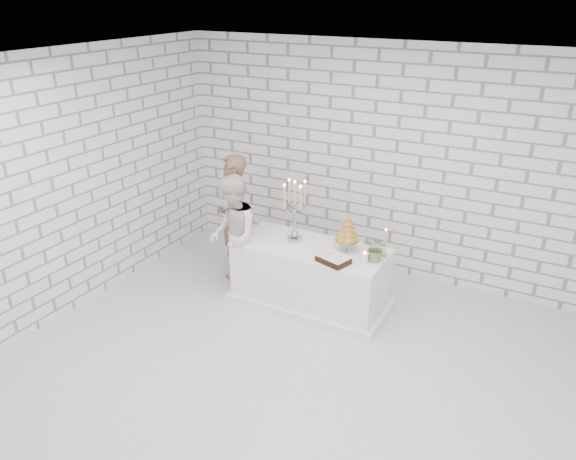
{
  "coord_description": "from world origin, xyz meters",
  "views": [
    {
      "loc": [
        2.04,
        -4.14,
        3.59
      ],
      "look_at": [
        -0.7,
        0.93,
        1.05
      ],
      "focal_mm": 34.92,
      "sensor_mm": 36.0,
      "label": 1
    }
  ],
  "objects_px": {
    "croquembouche": "(347,233)",
    "cake_table": "(311,275)",
    "groom": "(233,217)",
    "bride": "(233,237)",
    "candelabra": "(295,211)"
  },
  "relations": [
    {
      "from": "cake_table",
      "to": "bride",
      "type": "relative_size",
      "value": 1.16
    },
    {
      "from": "bride",
      "to": "croquembouche",
      "type": "height_order",
      "value": "bride"
    },
    {
      "from": "cake_table",
      "to": "croquembouche",
      "type": "height_order",
      "value": "croquembouche"
    },
    {
      "from": "croquembouche",
      "to": "cake_table",
      "type": "bearing_deg",
      "value": -166.62
    },
    {
      "from": "cake_table",
      "to": "croquembouche",
      "type": "distance_m",
      "value": 0.73
    },
    {
      "from": "groom",
      "to": "bride",
      "type": "xyz_separation_m",
      "value": [
        0.28,
        -0.44,
        -0.05
      ]
    },
    {
      "from": "candelabra",
      "to": "croquembouche",
      "type": "relative_size",
      "value": 1.72
    },
    {
      "from": "cake_table",
      "to": "bride",
      "type": "height_order",
      "value": "bride"
    },
    {
      "from": "groom",
      "to": "cake_table",
      "type": "bearing_deg",
      "value": 54.14
    },
    {
      "from": "cake_table",
      "to": "candelabra",
      "type": "distance_m",
      "value": 0.8
    },
    {
      "from": "groom",
      "to": "candelabra",
      "type": "relative_size",
      "value": 2.16
    },
    {
      "from": "cake_table",
      "to": "bride",
      "type": "distance_m",
      "value": 1.05
    },
    {
      "from": "cake_table",
      "to": "croquembouche",
      "type": "relative_size",
      "value": 4.03
    },
    {
      "from": "groom",
      "to": "croquembouche",
      "type": "distance_m",
      "value": 1.64
    },
    {
      "from": "bride",
      "to": "candelabra",
      "type": "bearing_deg",
      "value": 81.34
    }
  ]
}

